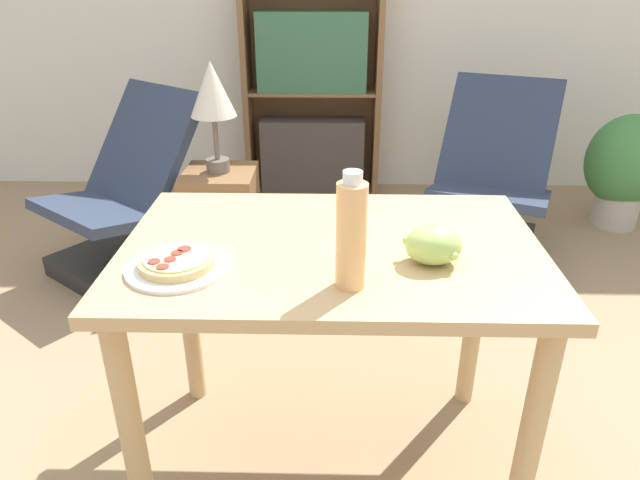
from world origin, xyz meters
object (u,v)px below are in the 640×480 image
at_px(potted_plant_floor, 625,167).
at_px(lounge_chair_far, 487,200).
at_px(pizza_on_plate, 177,264).
at_px(drink_bottle, 351,234).
at_px(lounge_chair_near, 125,216).
at_px(bookshelf, 312,101).
at_px(grape_bunch, 432,245).
at_px(table_lamp, 212,94).
at_px(side_table, 222,222).

bearing_deg(potted_plant_floor, lounge_chair_far, -158.83).
distance_m(pizza_on_plate, drink_bottle, 0.43).
xyz_separation_m(lounge_chair_near, bookshelf, (0.90, 1.11, 0.34)).
bearing_deg(lounge_chair_far, drink_bottle, -91.81).
bearing_deg(grape_bunch, table_lamp, 120.46).
distance_m(lounge_chair_far, side_table, 1.40).
xyz_separation_m(grape_bunch, drink_bottle, (-0.20, -0.11, 0.08)).
bearing_deg(bookshelf, lounge_chair_near, -129.02).
bearing_deg(lounge_chair_far, potted_plant_floor, 43.88).
bearing_deg(table_lamp, lounge_chair_far, 11.31).
bearing_deg(lounge_chair_near, lounge_chair_far, 44.92).
bearing_deg(potted_plant_floor, lounge_chair_near, -167.70).
height_order(pizza_on_plate, grape_bunch, grape_bunch).
bearing_deg(side_table, grape_bunch, -59.54).
distance_m(drink_bottle, lounge_chair_far, 1.99).
xyz_separation_m(lounge_chair_near, lounge_chair_far, (1.87, 0.26, 0.00)).
xyz_separation_m(lounge_chair_near, side_table, (0.49, -0.01, -0.02)).
xyz_separation_m(grape_bunch, lounge_chair_far, (0.59, 1.61, -0.53)).
bearing_deg(bookshelf, drink_bottle, -86.07).
height_order(grape_bunch, side_table, grape_bunch).
relative_size(lounge_chair_far, bookshelf, 0.68).
distance_m(drink_bottle, table_lamp, 1.57).
relative_size(pizza_on_plate, lounge_chair_near, 0.26).
distance_m(drink_bottle, potted_plant_floor, 2.70).
distance_m(pizza_on_plate, lounge_chair_far, 2.11).
bearing_deg(grape_bunch, lounge_chair_far, 70.06).
height_order(side_table, potted_plant_floor, potted_plant_floor).
xyz_separation_m(side_table, table_lamp, (0.00, 0.00, 0.63)).
height_order(lounge_chair_near, table_lamp, table_lamp).
relative_size(grape_bunch, table_lamp, 0.28).
relative_size(grape_bunch, lounge_chair_near, 0.15).
bearing_deg(potted_plant_floor, bookshelf, 164.25).
xyz_separation_m(drink_bottle, table_lamp, (-0.59, 1.45, -0.00)).
xyz_separation_m(lounge_chair_far, potted_plant_floor, (0.86, 0.34, 0.08)).
bearing_deg(potted_plant_floor, side_table, -164.76).
xyz_separation_m(pizza_on_plate, bookshelf, (0.23, 2.51, -0.16)).
relative_size(lounge_chair_near, table_lamp, 1.85).
distance_m(bookshelf, potted_plant_floor, 1.92).
distance_m(grape_bunch, potted_plant_floor, 2.47).
height_order(lounge_chair_far, table_lamp, table_lamp).
relative_size(grape_bunch, drink_bottle, 0.52).
xyz_separation_m(grape_bunch, lounge_chair_near, (-1.28, 1.35, -0.53)).
xyz_separation_m(lounge_chair_near, table_lamp, (0.49, -0.01, 0.61)).
bearing_deg(pizza_on_plate, grape_bunch, 4.29).
bearing_deg(lounge_chair_far, bookshelf, 161.28).
xyz_separation_m(pizza_on_plate, drink_bottle, (0.41, -0.07, 0.11)).
height_order(lounge_chair_far, potted_plant_floor, lounge_chair_far).
distance_m(side_table, potted_plant_floor, 2.32).
bearing_deg(lounge_chair_far, side_table, -145.99).
height_order(drink_bottle, potted_plant_floor, drink_bottle).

